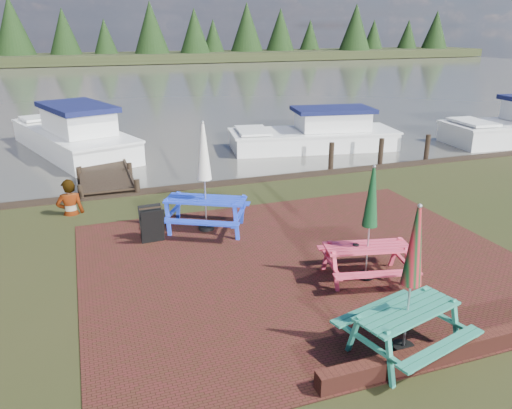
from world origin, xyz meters
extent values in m
plane|color=black|center=(0.00, 0.00, 0.00)|extent=(120.00, 120.00, 0.00)
cube|color=#381B12|center=(0.00, 1.00, 0.01)|extent=(9.00, 7.50, 0.02)
cube|color=#4C1E16|center=(1.50, -2.60, 0.15)|extent=(6.00, 0.22, 0.30)
cube|color=#47453D|center=(0.00, 37.00, 0.00)|extent=(120.00, 60.00, 0.02)
cube|color=black|center=(0.00, 66.00, 0.50)|extent=(120.00, 10.00, 1.20)
cube|color=#277D66|center=(0.16, -2.18, 0.70)|extent=(1.81, 1.07, 0.04)
cube|color=#277D66|center=(0.33, -2.80, 0.42)|extent=(1.70, 0.65, 0.04)
cube|color=#277D66|center=(0.00, -1.56, 0.42)|extent=(1.70, 0.65, 0.04)
cube|color=#277D66|center=(-0.55, -2.36, 0.35)|extent=(0.45, 1.44, 0.70)
cube|color=#277D66|center=(0.88, -1.99, 0.35)|extent=(0.45, 1.44, 0.70)
cylinder|color=black|center=(0.16, -2.18, 0.05)|extent=(0.34, 0.34, 0.09)
cylinder|color=#B2B2B7|center=(0.16, -2.18, 1.18)|extent=(0.03, 0.03, 2.36)
cone|color=#AF1926|center=(0.16, -2.18, 1.74)|extent=(0.30, 0.30, 1.18)
cube|color=#E13956|center=(0.85, 0.04, 0.67)|extent=(1.74, 0.98, 0.04)
cube|color=#E13956|center=(0.71, -0.56, 0.41)|extent=(1.65, 0.57, 0.04)
cube|color=#E13956|center=(0.99, 0.65, 0.41)|extent=(1.65, 0.57, 0.04)
cube|color=#E13956|center=(0.16, 0.20, 0.34)|extent=(0.38, 1.40, 0.67)
cube|color=#E13956|center=(1.54, -0.11, 0.34)|extent=(0.38, 1.40, 0.67)
cylinder|color=black|center=(0.85, 0.04, 0.05)|extent=(0.33, 0.33, 0.09)
cylinder|color=#B2B2B7|center=(0.85, 0.04, 1.14)|extent=(0.03, 0.03, 2.28)
cone|color=#103A1A|center=(0.85, 0.04, 1.68)|extent=(0.29, 0.29, 1.14)
cube|color=blue|center=(-1.48, 3.50, 0.78)|extent=(2.01, 1.55, 0.04)
cube|color=blue|center=(-1.82, 2.87, 0.47)|extent=(1.78, 1.12, 0.04)
cube|color=blue|center=(-1.14, 4.13, 0.47)|extent=(1.78, 1.12, 0.04)
cube|color=blue|center=(-2.20, 3.89, 0.39)|extent=(0.86, 1.48, 0.78)
cube|color=blue|center=(-0.76, 3.11, 0.39)|extent=(0.86, 1.48, 0.78)
cylinder|color=black|center=(-1.48, 3.50, 0.05)|extent=(0.38, 0.38, 0.11)
cylinder|color=#B2B2B7|center=(-1.48, 3.50, 1.31)|extent=(0.04, 0.04, 2.63)
cone|color=white|center=(-1.48, 3.50, 1.95)|extent=(0.34, 0.34, 1.31)
cube|color=black|center=(-2.82, 3.08, 0.42)|extent=(0.53, 0.23, 0.84)
cube|color=black|center=(-2.82, 3.36, 0.42)|extent=(0.53, 0.23, 0.84)
cube|color=black|center=(-2.82, 3.22, 0.83)|extent=(0.52, 0.07, 0.03)
cube|color=black|center=(-3.50, 11.50, 0.12)|extent=(1.60, 9.00, 0.06)
cube|color=black|center=(-4.25, 11.50, 0.17)|extent=(0.08, 9.00, 0.08)
cube|color=black|center=(-2.75, 11.50, 0.17)|extent=(0.08, 9.00, 0.08)
cylinder|color=black|center=(-4.30, 7.00, -0.10)|extent=(0.16, 0.16, 1.00)
cylinder|color=black|center=(-2.70, 7.00, -0.10)|extent=(0.16, 0.16, 1.00)
cube|color=white|center=(-4.43, 13.83, 0.16)|extent=(4.92, 8.02, 1.08)
cube|color=white|center=(-4.43, 13.83, 0.72)|extent=(5.02, 8.18, 0.09)
cube|color=white|center=(-4.14, 12.96, 1.24)|extent=(2.80, 3.62, 0.92)
cube|color=#111540|center=(-4.14, 12.96, 1.76)|extent=(3.15, 4.12, 0.20)
cube|color=white|center=(-5.37, 16.55, 0.86)|extent=(2.53, 2.01, 0.11)
cube|color=white|center=(5.01, 11.02, 0.10)|extent=(7.03, 3.39, 0.90)
cube|color=white|center=(5.01, 11.02, 0.57)|extent=(7.17, 3.45, 0.07)
cube|color=white|center=(5.81, 10.89, 1.00)|extent=(3.06, 2.11, 0.76)
cube|color=#111540|center=(5.81, 10.89, 1.43)|extent=(3.49, 2.36, 0.16)
cube|color=white|center=(2.48, 11.43, 0.68)|extent=(1.52, 2.15, 0.09)
cube|color=white|center=(11.66, 9.30, 0.84)|extent=(1.42, 2.18, 0.11)
imported|color=gray|center=(-4.58, 5.71, 0.95)|extent=(0.70, 0.47, 1.91)
camera|label=1|loc=(-4.12, -7.48, 4.69)|focal=35.00mm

